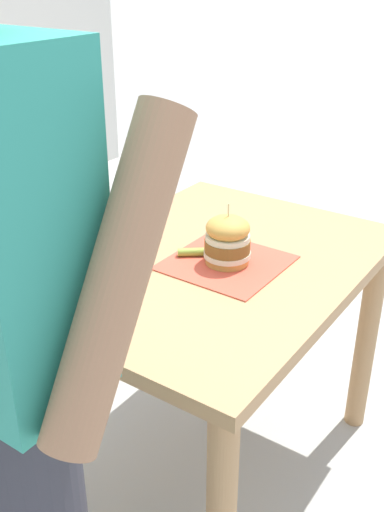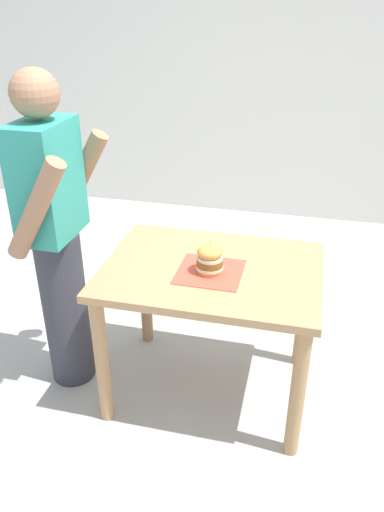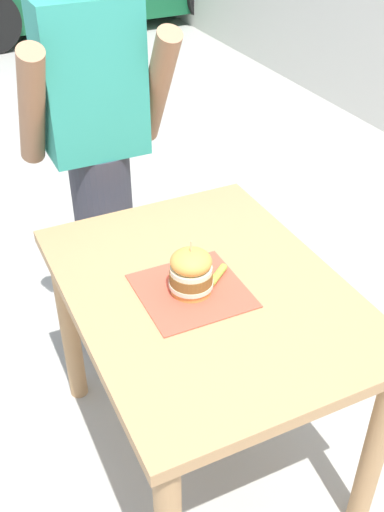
# 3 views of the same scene
# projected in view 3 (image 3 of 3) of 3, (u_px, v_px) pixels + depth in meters

# --- Properties ---
(ground_plane) EXTENTS (80.00, 80.00, 0.00)m
(ground_plane) POSITION_uv_depth(u_px,v_px,m) (203.00, 449.00, 2.25)
(ground_plane) COLOR #ADAAA3
(patio_table) EXTENTS (0.80, 1.07, 0.77)m
(patio_table) POSITION_uv_depth(u_px,v_px,m) (206.00, 321.00, 1.88)
(patio_table) COLOR tan
(patio_table) RESTS_ON ground
(serving_paper) EXTENTS (0.31, 0.31, 0.00)m
(serving_paper) POSITION_uv_depth(u_px,v_px,m) (192.00, 291.00, 1.78)
(serving_paper) COLOR #D64C38
(serving_paper) RESTS_ON patio_table
(sandwich) EXTENTS (0.13, 0.13, 0.18)m
(sandwich) POSITION_uv_depth(u_px,v_px,m) (192.00, 272.00, 1.74)
(sandwich) COLOR gold
(sandwich) RESTS_ON serving_paper
(pickle_spear) EXTENTS (0.09, 0.08, 0.02)m
(pickle_spear) POSITION_uv_depth(u_px,v_px,m) (217.00, 275.00, 1.82)
(pickle_spear) COLOR #8EA83D
(pickle_spear) RESTS_ON serving_paper
(diner_across_table) EXTENTS (0.55, 0.35, 1.69)m
(diner_across_table) POSITION_uv_depth(u_px,v_px,m) (98.00, 155.00, 2.29)
(diner_across_table) COLOR #33333D
(diner_across_table) RESTS_ON ground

